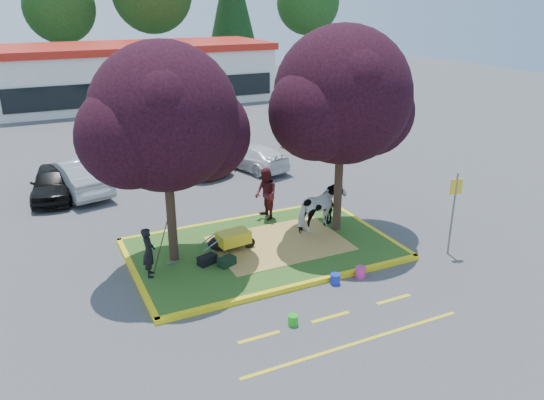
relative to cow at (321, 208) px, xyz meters
name	(u,v)px	position (x,y,z in m)	size (l,w,h in m)	color
ground	(263,251)	(-2.35, -0.38, -0.94)	(90.00, 90.00, 0.00)	#424244
median_island	(263,249)	(-2.35, -0.38, -0.86)	(8.00, 5.00, 0.15)	#254E18
curb_near	(301,286)	(-2.35, -2.96, -0.86)	(8.30, 0.16, 0.15)	yellow
curb_far	(233,220)	(-2.35, 2.20, -0.86)	(8.30, 0.16, 0.15)	yellow
curb_left	(136,275)	(-6.43, -0.38, -0.86)	(0.16, 5.30, 0.15)	yellow
curb_right	(368,227)	(1.73, -0.38, -0.86)	(0.16, 5.30, 0.15)	yellow
straw_bedding	(279,243)	(-1.75, -0.38, -0.78)	(4.20, 3.00, 0.01)	tan
tree_purple_left	(165,124)	(-5.13, 0.00, 3.42)	(5.06, 4.20, 6.51)	black
tree_purple_right	(343,102)	(0.57, -0.20, 3.62)	(5.30, 4.40, 6.82)	black
fire_lane_stripe_a	(259,337)	(-4.35, -4.58, -0.94)	(1.10, 0.12, 0.01)	yellow
fire_lane_stripe_b	(330,317)	(-2.35, -4.58, -0.94)	(1.10, 0.12, 0.01)	yellow
fire_lane_stripe_c	(394,299)	(-0.35, -4.58, -0.94)	(1.10, 0.12, 0.01)	yellow
fire_lane_long	(357,343)	(-2.35, -5.78, -0.94)	(6.00, 0.10, 0.01)	yellow
retail_building	(136,73)	(-0.35, 27.61, 1.31)	(20.40, 8.40, 4.40)	silver
cow	(321,208)	(0.00, 0.00, 0.00)	(0.85, 1.87, 1.58)	silver
calf	(225,242)	(-3.48, -0.02, -0.54)	(1.17, 0.66, 0.51)	black
handler	(149,252)	(-6.05, -0.70, -0.05)	(0.54, 0.36, 1.49)	black
visitor_a	(266,194)	(-1.26, 1.72, 0.15)	(0.91, 0.71, 1.87)	#4A151B
visitor_b	(329,208)	(0.59, 0.43, -0.25)	(0.64, 0.27, 1.09)	black
wheelbarrow	(234,238)	(-3.30, -0.29, -0.32)	(1.80, 0.71, 0.68)	black
gear_bag_dark	(207,260)	(-4.35, -0.74, -0.65)	(0.55, 0.30, 0.28)	black
gear_bag_green	(227,262)	(-3.85, -1.09, -0.65)	(0.51, 0.32, 0.27)	black
sign_post	(454,204)	(2.93, -3.08, 0.74)	(0.37, 0.13, 2.70)	slate
bucket_green	(293,320)	(-3.38, -4.47, -0.80)	(0.26, 0.26, 0.27)	green
bucket_pink	(360,272)	(-0.49, -3.18, -0.77)	(0.31, 0.31, 0.33)	#D8308A
bucket_blue	(335,279)	(-1.35, -3.18, -0.79)	(0.29, 0.29, 0.31)	#182DC4
car_black	(53,182)	(-8.02, 7.74, -0.29)	(1.54, 3.84, 1.31)	black
car_silver	(77,175)	(-7.03, 7.97, -0.20)	(1.57, 4.51, 1.49)	#A4A7AC
car_red	(184,155)	(-2.12, 9.06, -0.23)	(2.37, 5.13, 1.43)	maroon
car_white	(253,157)	(0.85, 7.82, -0.35)	(1.65, 4.05, 1.17)	white
car_grey	(322,137)	(5.40, 9.09, -0.18)	(1.60, 4.59, 1.51)	#55585C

